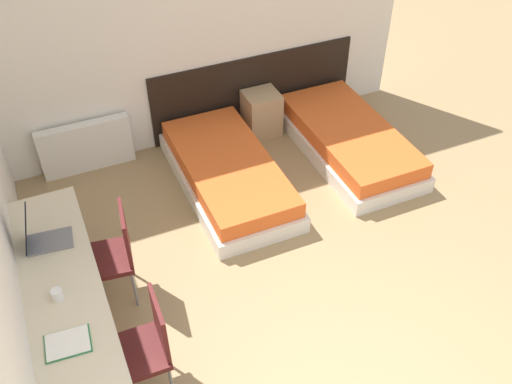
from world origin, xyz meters
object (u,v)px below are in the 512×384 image
at_px(bed_near_window, 228,174).
at_px(bed_near_door, 349,141).
at_px(chair_near_laptop, 113,252).
at_px(chair_near_notebook, 145,345).
at_px(laptop, 41,237).
at_px(nightstand, 261,113).

xyz_separation_m(bed_near_window, bed_near_door, (1.47, 0.00, 0.00)).
height_order(chair_near_laptop, chair_near_notebook, same).
xyz_separation_m(bed_near_window, chair_near_laptop, (-1.39, -0.96, 0.35)).
relative_size(bed_near_window, laptop, 5.12).
height_order(bed_near_window, chair_near_notebook, chair_near_notebook).
distance_m(nightstand, laptop, 3.14).
distance_m(chair_near_laptop, laptop, 0.58).
height_order(bed_near_door, nightstand, nightstand).
distance_m(nightstand, chair_near_laptop, 2.76).
bearing_deg(bed_near_window, bed_near_door, 0.00).
bearing_deg(chair_near_notebook, bed_near_door, 35.73).
distance_m(nightstand, chair_near_notebook, 3.46).
distance_m(bed_near_door, chair_near_notebook, 3.47).
height_order(bed_near_door, chair_near_laptop, chair_near_laptop).
height_order(bed_near_door, chair_near_notebook, chair_near_notebook).
bearing_deg(laptop, chair_near_laptop, -6.13).
xyz_separation_m(bed_near_door, chair_near_laptop, (-2.86, -0.96, 0.35)).
distance_m(chair_near_laptop, chair_near_notebook, 0.98).
relative_size(chair_near_laptop, chair_near_notebook, 1.00).
relative_size(chair_near_notebook, laptop, 2.46).
xyz_separation_m(bed_near_door, chair_near_notebook, (-2.86, -1.94, 0.35)).
distance_m(bed_near_window, nightstand, 1.08).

